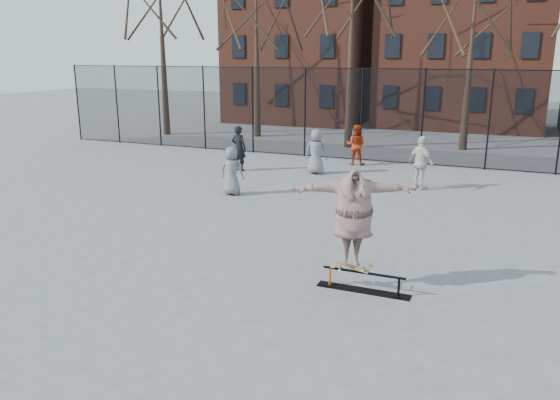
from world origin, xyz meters
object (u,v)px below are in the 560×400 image
at_px(skate_rail, 363,283).
at_px(bystander_red, 356,145).
at_px(skater, 354,218).
at_px(bystander_black, 239,148).
at_px(bystander_extra, 316,152).
at_px(bystander_grey, 232,171).
at_px(bystander_white, 421,163).
at_px(skateboard, 352,268).

relative_size(skate_rail, bystander_red, 1.11).
bearing_deg(skater, bystander_black, 104.33).
xyz_separation_m(skater, bystander_black, (-7.21, 9.44, -0.58)).
bearing_deg(bystander_extra, bystander_black, 0.46).
height_order(bystander_grey, bystander_red, bystander_red).
distance_m(bystander_grey, bystander_red, 7.01).
distance_m(bystander_red, bystander_white, 4.66).
bearing_deg(bystander_grey, bystander_extra, -117.64).
bearing_deg(bystander_black, bystander_extra, -162.31).
bearing_deg(bystander_red, skate_rail, 103.54).
xyz_separation_m(skater, bystander_grey, (-5.68, 5.85, -0.67)).
distance_m(bystander_black, bystander_white, 7.23).
xyz_separation_m(skater, bystander_red, (-3.19, 12.40, -0.63)).
xyz_separation_m(bystander_grey, bystander_white, (5.69, 3.15, 0.12)).
bearing_deg(bystander_extra, skate_rail, 103.19).
distance_m(skateboard, bystander_extra, 10.87).
distance_m(skater, bystander_white, 9.02).
height_order(bystander_red, bystander_extra, bystander_extra).
relative_size(bystander_white, bystander_extra, 1.06).
height_order(bystander_grey, bystander_extra, bystander_extra).
distance_m(bystander_grey, bystander_extra, 4.45).
distance_m(skater, bystander_black, 11.90).
bearing_deg(skater, bystander_grey, 111.10).
height_order(skater, bystander_extra, skater).
relative_size(skate_rail, skater, 0.78).
bearing_deg(bystander_red, skater, 102.48).
bearing_deg(bystander_black, skater, 134.10).
height_order(bystander_grey, bystander_white, bystander_white).
relative_size(skateboard, bystander_red, 0.44).
distance_m(bystander_grey, bystander_white, 6.50).
height_order(skateboard, skater, skater).
relative_size(skate_rail, bystander_black, 1.04).
relative_size(skater, bystander_extra, 1.37).
bearing_deg(bystander_white, skater, 127.14).
xyz_separation_m(skate_rail, bystander_extra, (-4.40, 10.03, 0.72)).
bearing_deg(skate_rail, skater, -180.00).
bearing_deg(bystander_grey, bystander_white, -158.62).
height_order(skate_rail, bystander_white, bystander_white).
relative_size(skater, bystander_black, 1.33).
relative_size(bystander_black, bystander_red, 1.06).
bearing_deg(skater, skateboard, 0.00).
bearing_deg(skateboard, bystander_grey, 134.16).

